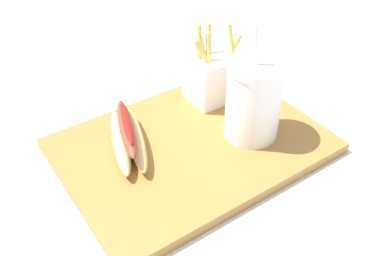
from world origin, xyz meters
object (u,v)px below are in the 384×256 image
soda_cup (254,100)px  ketchup_cup_1 (268,104)px  hot_dog_1 (128,137)px  fries_basket (213,76)px

soda_cup → ketchup_cup_1: (-0.08, -0.04, -0.06)m
ketchup_cup_1 → hot_dog_1: bearing=-10.2°
hot_dog_1 → ketchup_cup_1: (-0.28, 0.05, -0.01)m
soda_cup → hot_dog_1: 0.22m
soda_cup → ketchup_cup_1: bearing=-153.9°
hot_dog_1 → fries_basket: bearing=-168.5°
ketchup_cup_1 → soda_cup: bearing=26.1°
hot_dog_1 → ketchup_cup_1: bearing=169.8°
fries_basket → hot_dog_1: (0.21, 0.04, -0.02)m
fries_basket → hot_dog_1: size_ratio=0.89×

